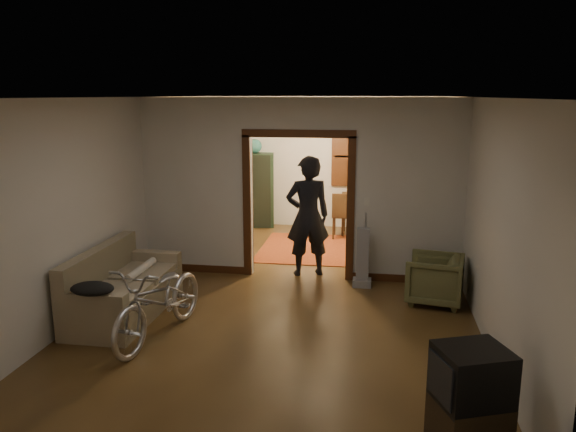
% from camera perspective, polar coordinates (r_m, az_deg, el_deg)
% --- Properties ---
extents(floor, '(5.00, 8.50, 0.01)m').
position_cam_1_polar(floor, '(8.33, 0.33, -7.66)').
color(floor, '#3D2913').
rests_on(floor, ground).
extents(ceiling, '(5.00, 8.50, 0.01)m').
position_cam_1_polar(ceiling, '(7.83, 0.36, 11.98)').
color(ceiling, white).
rests_on(ceiling, floor).
extents(wall_back, '(5.00, 0.02, 2.80)m').
position_cam_1_polar(wall_back, '(12.14, 3.45, 5.43)').
color(wall_back, beige).
rests_on(wall_back, floor).
extents(wall_left, '(0.02, 8.50, 2.80)m').
position_cam_1_polar(wall_left, '(8.70, -16.16, 2.26)').
color(wall_left, beige).
rests_on(wall_left, floor).
extents(wall_right, '(0.02, 8.50, 2.80)m').
position_cam_1_polar(wall_right, '(7.98, 18.39, 1.25)').
color(wall_right, beige).
rests_on(wall_right, floor).
extents(partition_wall, '(5.00, 0.14, 2.80)m').
position_cam_1_polar(partition_wall, '(8.69, 1.11, 2.74)').
color(partition_wall, beige).
rests_on(partition_wall, floor).
extents(door_casing, '(1.74, 0.20, 2.32)m').
position_cam_1_polar(door_casing, '(8.75, 1.10, 0.80)').
color(door_casing, '#3D1E0D').
rests_on(door_casing, floor).
extents(far_window, '(0.98, 0.06, 1.28)m').
position_cam_1_polar(far_window, '(12.03, 6.77, 6.02)').
color(far_window, black).
rests_on(far_window, wall_back).
extents(chandelier, '(0.24, 0.24, 0.24)m').
position_cam_1_polar(chandelier, '(10.32, 2.52, 9.54)').
color(chandelier, '#FFE0A5').
rests_on(chandelier, ceiling).
extents(light_switch, '(0.08, 0.01, 0.12)m').
position_cam_1_polar(light_switch, '(8.56, 8.00, 1.45)').
color(light_switch, silver).
rests_on(light_switch, partition_wall).
extents(sofa, '(0.87, 1.93, 0.89)m').
position_cam_1_polar(sofa, '(7.65, -16.26, -6.48)').
color(sofa, '#786E50').
rests_on(sofa, floor).
extents(rolled_paper, '(0.10, 0.83, 0.10)m').
position_cam_1_polar(rolled_paper, '(7.84, -14.70, -5.27)').
color(rolled_paper, beige).
rests_on(rolled_paper, sofa).
extents(jacket, '(0.50, 0.38, 0.15)m').
position_cam_1_polar(jacket, '(6.79, -19.27, -6.98)').
color(jacket, black).
rests_on(jacket, sofa).
extents(bicycle, '(0.94, 1.89, 0.95)m').
position_cam_1_polar(bicycle, '(6.83, -12.87, -8.30)').
color(bicycle, silver).
rests_on(bicycle, floor).
extents(armchair, '(0.86, 0.85, 0.68)m').
position_cam_1_polar(armchair, '(8.05, 14.65, -6.24)').
color(armchair, brown).
rests_on(armchair, floor).
extents(tv_stand, '(0.66, 0.64, 0.48)m').
position_cam_1_polar(tv_stand, '(5.00, 17.85, -19.71)').
color(tv_stand, black).
rests_on(tv_stand, floor).
extents(crt_tv, '(0.66, 0.63, 0.45)m').
position_cam_1_polar(crt_tv, '(4.78, 18.21, -15.18)').
color(crt_tv, black).
rests_on(crt_tv, tv_stand).
extents(vacuum, '(0.30, 0.26, 0.90)m').
position_cam_1_polar(vacuum, '(8.48, 7.59, -4.19)').
color(vacuum, gray).
rests_on(vacuum, floor).
extents(person, '(0.81, 0.66, 1.92)m').
position_cam_1_polar(person, '(8.85, 2.02, -0.01)').
color(person, black).
rests_on(person, floor).
extents(oriental_rug, '(1.65, 2.16, 0.02)m').
position_cam_1_polar(oriental_rug, '(10.57, 1.73, -3.27)').
color(oriental_rug, maroon).
rests_on(oriental_rug, floor).
extents(locker, '(0.87, 0.57, 1.60)m').
position_cam_1_polar(locker, '(12.24, -3.35, 2.66)').
color(locker, black).
rests_on(locker, floor).
extents(globe, '(0.30, 0.30, 0.30)m').
position_cam_1_polar(globe, '(12.10, -3.42, 7.98)').
color(globe, '#1E5972').
rests_on(globe, locker).
extents(desk, '(1.20, 0.81, 0.82)m').
position_cam_1_polar(desk, '(11.61, 8.14, 0.07)').
color(desk, '#321F10').
rests_on(desk, floor).
extents(desk_chair, '(0.47, 0.47, 0.94)m').
position_cam_1_polar(desk_chair, '(11.28, 5.61, 0.07)').
color(desk_chair, '#321F10').
rests_on(desk_chair, floor).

